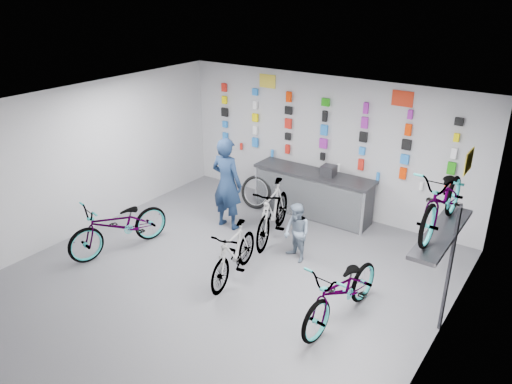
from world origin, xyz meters
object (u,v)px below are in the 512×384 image
Objects in this scene: counter at (312,194)px; bike_service at (273,212)px; clerk at (227,183)px; bike_left at (119,225)px; bike_right at (342,291)px; bike_center at (234,253)px; customer at (297,233)px.

counter is 1.39× the size of bike_service.
bike_service is 1.14m from clerk.
bike_left is 1.02× the size of bike_right.
bike_right is at bearing 156.00° from clerk.
bike_service is at bearing -174.31° from clerk.
customer reaches higher than bike_center.
customer is (2.95, 1.61, 0.03)m from bike_left.
bike_left is at bearing 61.90° from clerk.
counter is at bearing -127.90° from clerk.
bike_right is 3.71m from clerk.
clerk is (-3.36, 1.51, 0.45)m from bike_right.
bike_left is at bearing -167.90° from bike_right.
bike_service is 1.00× the size of clerk.
bike_right is (2.17, -3.02, 0.04)m from counter.
clerk reaches higher than bike_center.
bike_right reaches higher than bike_center.
bike_right reaches higher than counter.
counter is 1.36× the size of bike_right.
bike_service is (2.13, 2.07, 0.05)m from bike_left.
customer reaches higher than counter.
bike_service is at bearing 58.12° from bike_left.
clerk is at bearing 75.50° from bike_left.
bike_service is at bearing 151.00° from bike_right.
bike_center is 1.63m from bike_service.
customer is at bearing -69.56° from counter.
clerk is (-1.06, -0.10, 0.39)m from bike_service.
clerk reaches higher than customer.
bike_service is (-2.29, 1.61, 0.06)m from bike_right.
bike_service reaches higher than counter.
bike_left is (-2.25, -3.48, 0.05)m from counter.
bike_right is at bearing -14.16° from customer.
bike_left is at bearing -179.30° from bike_center.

